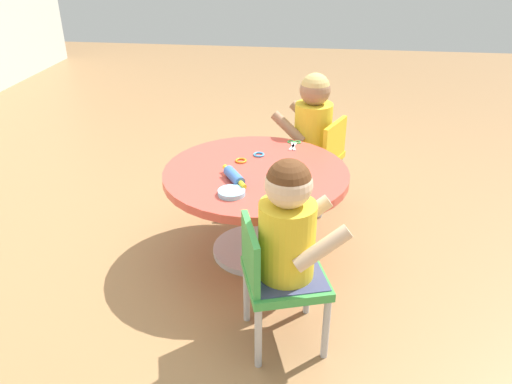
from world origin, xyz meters
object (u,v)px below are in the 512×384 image
child_chair_right (317,157)px  rolling_pin (234,176)px  child_chair_left (277,277)px  craft_scissors (294,144)px  seated_child_right (313,119)px  craft_table (256,191)px  seated_child_left (289,225)px

child_chair_right → rolling_pin: size_ratio=2.59×
child_chair_left → rolling_pin: size_ratio=2.59×
craft_scissors → seated_child_right: bearing=-21.9°
craft_table → seated_child_left: bearing=-161.8°
seated_child_right → rolling_pin: (-0.70, 0.33, -0.04)m
seated_child_left → rolling_pin: seated_child_left is taller
seated_child_left → rolling_pin: (0.46, 0.28, -0.04)m
craft_table → child_chair_left: bearing=-165.4°
rolling_pin → child_chair_right: bearing=-28.3°
rolling_pin → craft_scissors: 0.53m
seated_child_right → rolling_pin: size_ratio=2.47×
seated_child_right → craft_scissors: seated_child_right is taller
rolling_pin → craft_scissors: (0.47, -0.24, -0.02)m
child_chair_left → craft_scissors: size_ratio=3.95×
child_chair_left → craft_scissors: (0.95, -0.00, 0.16)m
craft_table → seated_child_right: seated_child_right is taller
craft_table → seated_child_left: (-0.59, -0.19, 0.18)m
child_chair_right → seated_child_right: seated_child_right is taller
seated_child_right → seated_child_left: bearing=177.4°
craft_table → seated_child_right: bearing=-23.5°
seated_child_left → craft_scissors: bearing=2.3°
child_chair_right → craft_scissors: size_ratio=3.95×
seated_child_right → craft_scissors: size_ratio=3.76×
seated_child_left → child_chair_right: bearing=-4.5°
child_chair_right → seated_child_right: 0.23m
craft_table → rolling_pin: (-0.13, 0.08, 0.14)m
child_chair_left → seated_child_left: 0.23m
seated_child_right → rolling_pin: seated_child_right is taller
rolling_pin → seated_child_left: bearing=-149.0°
child_chair_left → child_chair_right: same height
child_chair_left → child_chair_right: bearing=-6.3°
seated_child_right → rolling_pin: bearing=154.7°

